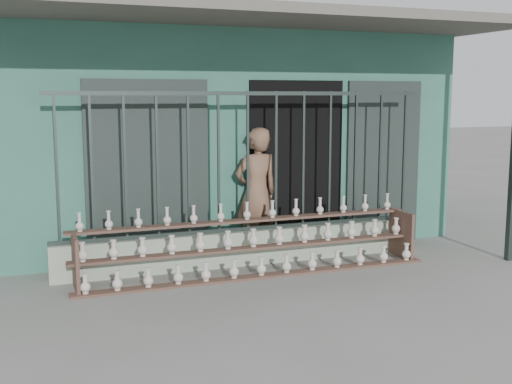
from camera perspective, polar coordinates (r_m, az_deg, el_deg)
name	(u,v)px	position (r m, az deg, el deg)	size (l,w,h in m)	color
ground	(287,292)	(7.32, 2.80, -8.87)	(60.00, 60.00, 0.00)	slate
workshop_building	(189,129)	(11.01, -5.95, 5.56)	(7.40, 6.60, 3.21)	#2F6454
parapet_wall	(248,247)	(8.43, -0.72, -4.93)	(5.00, 0.20, 0.45)	#9DAE95
security_fence	(248,162)	(8.24, -0.74, 2.69)	(5.00, 0.04, 1.80)	#283330
shelf_rack	(254,244)	(7.99, -0.17, -4.67)	(4.50, 0.68, 0.85)	brown
elderly_woman	(257,193)	(8.68, 0.06, -0.08)	(0.65, 0.43, 1.77)	brown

